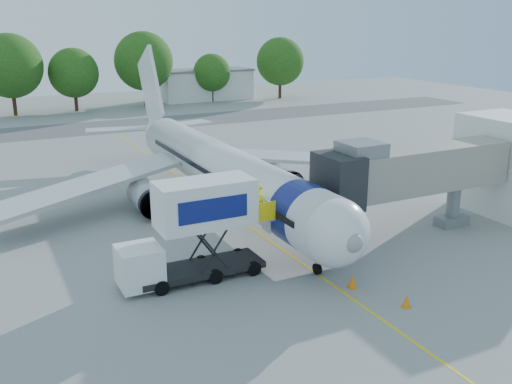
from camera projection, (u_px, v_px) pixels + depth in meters
name	position (u px, v px, depth m)	size (l,w,h in m)	color
ground	(243.00, 222.00, 39.83)	(160.00, 160.00, 0.00)	#989895
guidance_line	(243.00, 222.00, 39.83)	(0.15, 70.00, 0.01)	yellow
taxiway_strip	(107.00, 127.00, 75.74)	(120.00, 10.00, 0.01)	#59595B
aircraft	(219.00, 169.00, 42.51)	(34.17, 37.73, 11.35)	white
jet_bridge	(405.00, 172.00, 36.04)	(13.90, 3.20, 6.60)	gray
catering_hiloader	(194.00, 231.00, 30.35)	(8.50, 2.44, 5.50)	black
ground_tug	(453.00, 288.00, 28.62)	(3.35, 2.07, 1.26)	white
safety_cone_a	(352.00, 281.00, 30.00)	(0.48, 0.48, 0.76)	orange
safety_cone_b	(407.00, 301.00, 27.95)	(0.43, 0.43, 0.68)	orange
outbuilding_right	(205.00, 84.00, 101.56)	(16.40, 7.40, 5.30)	silver
tree_c	(10.00, 66.00, 82.68)	(9.34, 9.34, 11.91)	#382314
tree_d	(74.00, 73.00, 87.25)	(7.56, 7.56, 9.64)	#382314
tree_e	(144.00, 61.00, 91.77)	(9.40, 9.40, 11.99)	#382314
tree_f	(212.00, 73.00, 98.15)	(6.41, 6.41, 8.17)	#382314
tree_g	(280.00, 61.00, 101.66)	(8.47, 8.47, 10.79)	#382314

